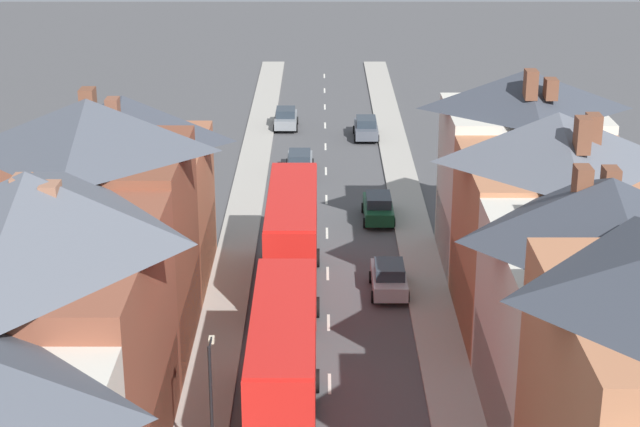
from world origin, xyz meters
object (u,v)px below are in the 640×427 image
car_near_blue (288,118)px  car_parked_right_a (380,207)px  double_decker_bus_mid_street (285,370)px  car_mid_black (391,278)px  car_parked_left_a (368,128)px  car_near_silver (302,162)px  street_lamp (213,402)px  double_decker_bus_lead (294,240)px

car_near_blue → car_parked_right_a: (6.20, -20.95, 0.01)m
double_decker_bus_mid_street → car_near_blue: bearing=91.6°
car_mid_black → double_decker_bus_mid_street: bearing=-110.0°
double_decker_bus_mid_street → car_parked_left_a: size_ratio=2.61×
car_near_silver → street_lamp: (-2.45, -36.63, 2.45)m
double_decker_bus_lead → car_near_silver: bearing=90.0°
car_parked_left_a → double_decker_bus_mid_street: bearing=-96.6°
double_decker_bus_mid_street → street_lamp: (-2.44, -3.21, 0.43)m
car_parked_left_a → street_lamp: bearing=-99.2°
double_decker_bus_lead → car_mid_black: 5.30m
car_near_blue → car_mid_black: bearing=-78.9°
car_near_silver → car_mid_black: bearing=-76.2°
car_mid_black → car_near_blue: bearing=101.1°
street_lamp → car_parked_right_a: bearing=75.0°
double_decker_bus_lead → car_near_silver: size_ratio=2.37×
car_near_silver → car_parked_left_a: bearing=61.0°
car_parked_left_a → car_near_blue: bearing=155.5°
car_near_blue → car_near_silver: (1.30, -11.69, -0.03)m
car_near_silver → car_parked_right_a: bearing=-62.1°
car_parked_right_a → car_mid_black: car_parked_right_a is taller
car_mid_black → car_parked_right_a: bearing=90.0°
car_parked_right_a → street_lamp: bearing=-105.0°
car_near_blue → car_parked_left_a: size_ratio=0.94×
car_mid_black → street_lamp: size_ratio=0.73×
double_decker_bus_mid_street → street_lamp: street_lamp is taller
car_near_blue → car_parked_right_a: bearing=-73.5°
car_near_silver → car_parked_left_a: (4.90, 8.86, 0.04)m
double_decker_bus_mid_street → street_lamp: 4.05m
double_decker_bus_lead → car_parked_right_a: bearing=65.0°
car_near_blue → car_near_silver: bearing=-83.7°
car_mid_black → car_parked_left_a: bearing=90.0°
car_near_silver → double_decker_bus_lead: bearing=-90.0°
car_near_blue → street_lamp: size_ratio=0.71×
car_parked_left_a → car_mid_black: bearing=-90.0°
double_decker_bus_lead → car_parked_left_a: (4.91, 28.64, -1.98)m
double_decker_bus_lead → car_near_silver: (0.01, 19.78, -2.02)m
double_decker_bus_mid_street → car_parked_left_a: double_decker_bus_mid_street is taller
car_parked_left_a → car_mid_black: car_parked_left_a is taller
car_near_blue → double_decker_bus_lead: bearing=-87.7°
car_near_blue → car_parked_left_a: car_parked_left_a is taller
car_near_silver → double_decker_bus_mid_street: bearing=-90.0°
double_decker_bus_mid_street → car_near_blue: 45.17m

